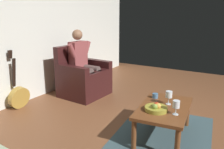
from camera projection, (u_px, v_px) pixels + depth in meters
ground_plane at (180, 133)px, 3.12m from camera, size 7.28×7.28×0.00m
wall_back at (31, 28)px, 4.19m from camera, size 6.47×0.06×2.62m
rug at (162, 136)px, 3.04m from camera, size 1.82×1.39×0.01m
armchair at (83, 78)px, 4.52m from camera, size 0.88×0.80×0.98m
person_seated at (83, 61)px, 4.43m from camera, size 0.62×0.58×1.28m
coffee_table at (164, 111)px, 2.95m from camera, size 1.05×0.71×0.42m
guitar at (19, 96)px, 3.91m from camera, size 0.37×0.22×1.00m
wine_glass_near at (169, 95)px, 2.98m from camera, size 0.09×0.09×0.18m
wine_glass_far at (176, 105)px, 2.67m from camera, size 0.08×0.08×0.17m
fruit_bowl at (156, 108)px, 2.80m from camera, size 0.28×0.28×0.11m
candle_jar at (155, 96)px, 3.23m from camera, size 0.08×0.08×0.06m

